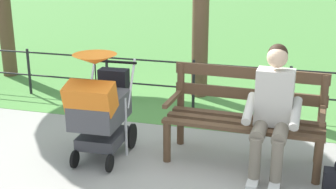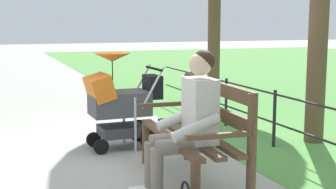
# 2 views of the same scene
# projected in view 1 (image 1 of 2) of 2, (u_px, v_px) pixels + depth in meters

# --- Properties ---
(ground_plane) EXTENTS (60.00, 60.00, 0.00)m
(ground_plane) POSITION_uv_depth(u_px,v_px,m) (163.00, 153.00, 5.03)
(ground_plane) COLOR #9E9B93
(grass_lawn) EXTENTS (40.00, 16.00, 0.01)m
(grass_lawn) POSITION_uv_depth(u_px,v_px,m) (250.00, 25.00, 13.09)
(grass_lawn) COLOR #518E42
(grass_lawn) RESTS_ON ground
(park_bench) EXTENTS (1.62, 0.67, 0.96)m
(park_bench) POSITION_uv_depth(u_px,v_px,m) (245.00, 112.00, 4.75)
(park_bench) COLOR brown
(park_bench) RESTS_ON ground
(person_on_bench) EXTENTS (0.55, 0.74, 1.28)m
(person_on_bench) POSITION_uv_depth(u_px,v_px,m) (273.00, 108.00, 4.43)
(person_on_bench) COLOR slate
(person_on_bench) RESTS_ON ground
(stroller) EXTENTS (0.53, 0.90, 1.15)m
(stroller) POSITION_uv_depth(u_px,v_px,m) (100.00, 105.00, 4.75)
(stroller) COLOR black
(stroller) RESTS_ON ground
(park_fence) EXTENTS (7.65, 0.04, 0.70)m
(park_fence) POSITION_uv_depth(u_px,v_px,m) (213.00, 81.00, 6.20)
(park_fence) COLOR black
(park_fence) RESTS_ON ground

